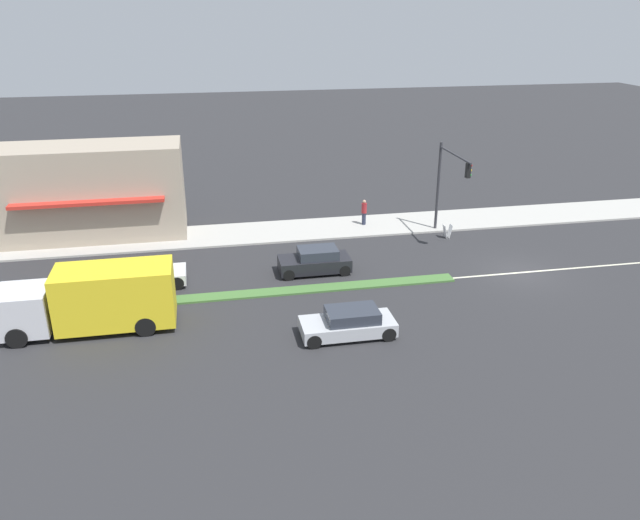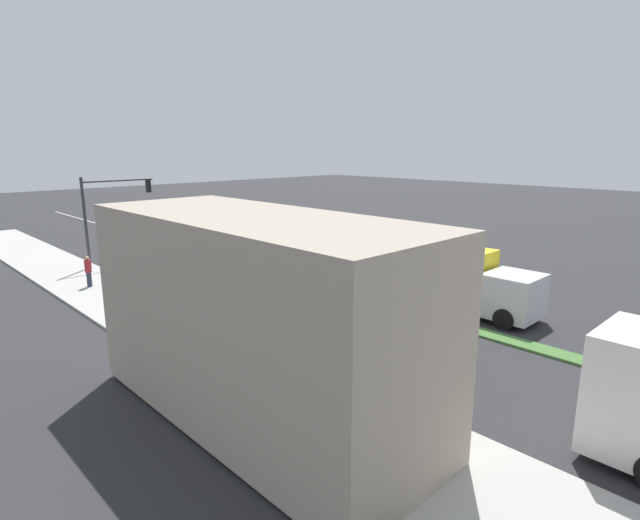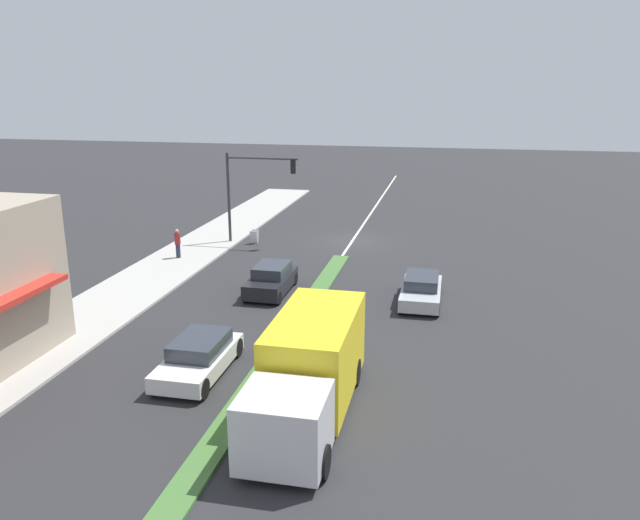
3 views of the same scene
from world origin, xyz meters
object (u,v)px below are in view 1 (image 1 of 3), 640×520
(pedestrian, at_px, (364,212))
(sedan_dark, at_px, (315,261))
(traffic_signal_main, at_px, (448,177))
(warning_aframe_sign, at_px, (447,231))
(sedan_silver, at_px, (349,323))
(delivery_truck, at_px, (95,299))
(van_white, at_px, (145,274))

(pedestrian, bearing_deg, sedan_dark, 146.64)
(traffic_signal_main, height_order, warning_aframe_sign, traffic_signal_main)
(warning_aframe_sign, relative_size, sedan_silver, 0.20)
(sedan_dark, bearing_deg, delivery_truck, 112.23)
(traffic_signal_main, relative_size, van_white, 1.32)
(traffic_signal_main, distance_m, van_white, 18.60)
(warning_aframe_sign, height_order, sedan_dark, sedan_dark)
(warning_aframe_sign, distance_m, delivery_truck, 21.54)
(pedestrian, bearing_deg, sedan_silver, 162.67)
(sedan_silver, bearing_deg, warning_aframe_sign, -39.20)
(sedan_silver, height_order, van_white, van_white)
(pedestrian, distance_m, warning_aframe_sign, 5.56)
(warning_aframe_sign, height_order, sedan_silver, sedan_silver)
(pedestrian, bearing_deg, delivery_truck, 126.47)
(delivery_truck, distance_m, sedan_dark, 11.66)
(sedan_silver, bearing_deg, delivery_truck, 75.62)
(sedan_dark, xyz_separation_m, sedan_silver, (-7.20, -0.15, -0.05))
(van_white, bearing_deg, delivery_truck, 157.57)
(delivery_truck, height_order, van_white, delivery_truck)
(pedestrian, distance_m, sedan_silver, 14.81)
(warning_aframe_sign, height_order, van_white, van_white)
(traffic_signal_main, relative_size, pedestrian, 3.33)
(van_white, bearing_deg, sedan_dark, -90.00)
(pedestrian, bearing_deg, van_white, 117.15)
(van_white, bearing_deg, sedan_silver, -128.34)
(sedan_silver, distance_m, van_white, 11.61)
(traffic_signal_main, bearing_deg, sedan_dark, 113.71)
(sedan_dark, xyz_separation_m, van_white, (0.00, 8.95, -0.03))
(delivery_truck, height_order, sedan_dark, delivery_truck)
(sedan_silver, bearing_deg, traffic_signal_main, -38.30)
(traffic_signal_main, height_order, sedan_dark, traffic_signal_main)
(warning_aframe_sign, bearing_deg, van_white, 101.89)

